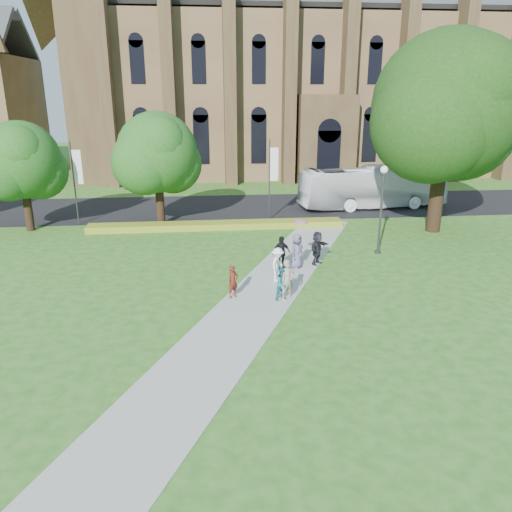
{
  "coord_description": "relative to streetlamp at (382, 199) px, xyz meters",
  "views": [
    {
      "loc": [
        -2.7,
        -21.22,
        9.25
      ],
      "look_at": [
        -0.35,
        1.85,
        1.6
      ],
      "focal_mm": 35.0,
      "sensor_mm": 36.0,
      "label": 1
    }
  ],
  "objects": [
    {
      "name": "pedestrian_1",
      "position": [
        -6.79,
        -6.51,
        -2.47
      ],
      "size": [
        0.95,
        0.88,
        1.57
      ],
      "primitive_type": "imported",
      "rotation": [
        0.0,
        0.0,
        0.5
      ],
      "color": "#18687C",
      "rests_on": "footpath"
    },
    {
      "name": "cathedral",
      "position": [
        2.5,
        33.23,
        9.69
      ],
      "size": [
        52.6,
        18.25,
        28.0
      ],
      "color": "olive",
      "rests_on": "ground"
    },
    {
      "name": "pedestrian_0",
      "position": [
        -9.07,
        -6.01,
        -2.47
      ],
      "size": [
        0.69,
        0.64,
        1.57
      ],
      "primitive_type": "imported",
      "rotation": [
        0.0,
        0.0,
        0.63
      ],
      "color": "#5C2015",
      "rests_on": "footpath"
    },
    {
      "name": "street_tree_0",
      "position": [
        -22.5,
        7.5,
        1.58
      ],
      "size": [
        5.2,
        5.2,
        7.5
      ],
      "color": "#332114",
      "rests_on": "ground"
    },
    {
      "name": "flower_hedge",
      "position": [
        -9.5,
        6.7,
        -3.07
      ],
      "size": [
        18.0,
        1.4,
        0.45
      ],
      "primitive_type": "cube",
      "color": "gold",
      "rests_on": "ground"
    },
    {
      "name": "pedestrian_2",
      "position": [
        -6.69,
        -4.09,
        -2.37
      ],
      "size": [
        1.1,
        1.31,
        1.76
      ],
      "primitive_type": "imported",
      "rotation": [
        0.0,
        0.0,
        1.1
      ],
      "color": "white",
      "rests_on": "footpath"
    },
    {
      "name": "pedestrian_5",
      "position": [
        -4.12,
        -1.7,
        -2.31
      ],
      "size": [
        1.56,
        1.69,
        1.88
      ],
      "primitive_type": "imported",
      "rotation": [
        0.0,
        0.0,
        0.86
      ],
      "color": "#222228",
      "rests_on": "footpath"
    },
    {
      "name": "large_tree",
      "position": [
        5.5,
        4.5,
        5.07
      ],
      "size": [
        9.6,
        9.6,
        13.2
      ],
      "color": "#332114",
      "rests_on": "ground"
    },
    {
      "name": "banner_pole_0",
      "position": [
        -5.39,
        8.7,
        0.09
      ],
      "size": [
        0.7,
        0.1,
        6.0
      ],
      "color": "#38383D",
      "rests_on": "ground"
    },
    {
      "name": "tour_coach",
      "position": [
        3.55,
        12.09,
        -1.57
      ],
      "size": [
        12.5,
        4.15,
        3.42
      ],
      "primitive_type": "imported",
      "rotation": [
        0.0,
        0.0,
        1.68
      ],
      "color": "white",
      "rests_on": "road"
    },
    {
      "name": "parasol",
      "position": [
        -5.19,
        -2.09,
        -0.99
      ],
      "size": [
        0.93,
        0.93,
        0.74
      ],
      "primitive_type": "imported",
      "rotation": [
        0.0,
        0.0,
        0.11
      ],
      "color": "#F2ABBD",
      "rests_on": "pedestrian_4"
    },
    {
      "name": "pedestrian_4",
      "position": [
        -5.37,
        -2.19,
        -2.31
      ],
      "size": [
        1.07,
        1.09,
        1.9
      ],
      "primitive_type": "imported",
      "rotation": [
        0.0,
        0.0,
        0.82
      ],
      "color": "slate",
      "rests_on": "footpath"
    },
    {
      "name": "street_tree_1",
      "position": [
        -13.5,
        8.0,
        1.93
      ],
      "size": [
        5.6,
        5.6,
        8.05
      ],
      "color": "#332114",
      "rests_on": "ground"
    },
    {
      "name": "road",
      "position": [
        -7.5,
        13.5,
        -3.29
      ],
      "size": [
        160.0,
        10.0,
        0.02
      ],
      "primitive_type": "cube",
      "color": "black",
      "rests_on": "ground"
    },
    {
      "name": "footpath",
      "position": [
        -7.5,
        -5.5,
        -3.28
      ],
      "size": [
        15.58,
        28.54,
        0.04
      ],
      "primitive_type": "cube",
      "rotation": [
        0.0,
        0.0,
        -0.44
      ],
      "color": "#B2B2A8",
      "rests_on": "ground"
    },
    {
      "name": "banner_pole_1",
      "position": [
        -19.39,
        8.7,
        0.09
      ],
      "size": [
        0.7,
        0.1,
        6.0
      ],
      "color": "#38383D",
      "rests_on": "ground"
    },
    {
      "name": "streetlamp",
      "position": [
        0.0,
        0.0,
        0.0
      ],
      "size": [
        0.44,
        0.44,
        5.24
      ],
      "color": "#38383D",
      "rests_on": "ground"
    },
    {
      "name": "pedestrian_3",
      "position": [
        -6.26,
        -2.38,
        -2.32
      ],
      "size": [
        1.19,
        0.82,
        1.87
      ],
      "primitive_type": "imported",
      "rotation": [
        0.0,
        0.0,
        0.37
      ],
      "color": "black",
      "rests_on": "footpath"
    },
    {
      "name": "ground",
      "position": [
        -7.5,
        -6.5,
        -3.3
      ],
      "size": [
        160.0,
        160.0,
        0.0
      ],
      "primitive_type": "plane",
      "color": "#285E1C",
      "rests_on": "ground"
    },
    {
      "name": "pedestrian_6",
      "position": [
        -6.58,
        -6.52,
        -2.29
      ],
      "size": [
        0.84,
        0.73,
        1.93
      ],
      "primitive_type": "imported",
      "rotation": [
        0.0,
        0.0,
        0.47
      ],
      "color": "gray",
      "rests_on": "footpath"
    }
  ]
}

